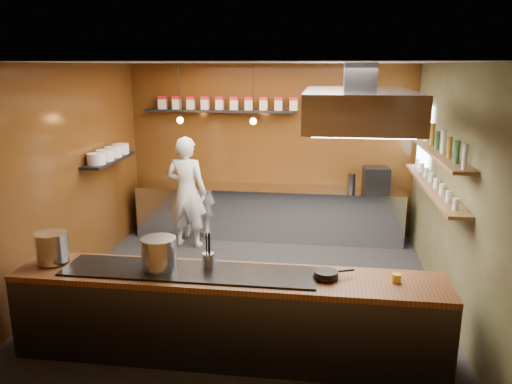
% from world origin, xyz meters
% --- Properties ---
extents(floor, '(5.00, 5.00, 0.00)m').
position_xyz_m(floor, '(0.00, 0.00, 0.00)').
color(floor, black).
rests_on(floor, ground).
extents(back_wall, '(5.00, 0.00, 5.00)m').
position_xyz_m(back_wall, '(0.00, 2.50, 1.50)').
color(back_wall, '#3E1E0B').
rests_on(back_wall, ground).
extents(left_wall, '(0.00, 5.00, 5.00)m').
position_xyz_m(left_wall, '(-2.50, 0.00, 1.50)').
color(left_wall, '#3E1E0B').
rests_on(left_wall, ground).
extents(right_wall, '(0.00, 5.00, 5.00)m').
position_xyz_m(right_wall, '(2.50, 0.00, 1.50)').
color(right_wall, '#453F27').
rests_on(right_wall, ground).
extents(ceiling, '(5.00, 5.00, 0.00)m').
position_xyz_m(ceiling, '(0.00, 0.00, 3.00)').
color(ceiling, silver).
rests_on(ceiling, back_wall).
extents(window_pane, '(0.00, 1.00, 1.00)m').
position_xyz_m(window_pane, '(2.45, 1.70, 1.90)').
color(window_pane, white).
rests_on(window_pane, right_wall).
extents(prep_counter, '(4.60, 0.65, 0.90)m').
position_xyz_m(prep_counter, '(0.00, 2.17, 0.45)').
color(prep_counter, silver).
rests_on(prep_counter, floor).
extents(pass_counter, '(4.40, 0.72, 0.94)m').
position_xyz_m(pass_counter, '(-0.00, -1.60, 0.47)').
color(pass_counter, '#38383D').
rests_on(pass_counter, floor).
extents(tin_shelf, '(2.60, 0.26, 0.04)m').
position_xyz_m(tin_shelf, '(-0.90, 2.36, 2.20)').
color(tin_shelf, black).
rests_on(tin_shelf, back_wall).
extents(plate_shelf, '(0.30, 1.40, 0.04)m').
position_xyz_m(plate_shelf, '(-2.34, 1.00, 1.55)').
color(plate_shelf, black).
rests_on(plate_shelf, left_wall).
extents(bottle_shelf_upper, '(0.26, 2.80, 0.04)m').
position_xyz_m(bottle_shelf_upper, '(2.34, 0.30, 1.92)').
color(bottle_shelf_upper, brown).
rests_on(bottle_shelf_upper, right_wall).
extents(bottle_shelf_lower, '(0.26, 2.80, 0.04)m').
position_xyz_m(bottle_shelf_lower, '(2.34, 0.30, 1.45)').
color(bottle_shelf_lower, brown).
rests_on(bottle_shelf_lower, right_wall).
extents(extractor_hood, '(1.20, 2.00, 0.72)m').
position_xyz_m(extractor_hood, '(1.30, -0.40, 2.51)').
color(extractor_hood, '#38383D').
rests_on(extractor_hood, ceiling).
extents(pendant_left, '(0.10, 0.10, 0.95)m').
position_xyz_m(pendant_left, '(-1.40, 1.70, 2.15)').
color(pendant_left, black).
rests_on(pendant_left, ceiling).
extents(pendant_right, '(0.10, 0.10, 0.95)m').
position_xyz_m(pendant_right, '(-0.20, 1.70, 2.15)').
color(pendant_right, black).
rests_on(pendant_right, ceiling).
extents(storage_tins, '(2.43, 0.13, 0.22)m').
position_xyz_m(storage_tins, '(-0.75, 2.36, 2.33)').
color(storage_tins, '#C1B4A0').
rests_on(storage_tins, tin_shelf).
extents(plate_stacks, '(0.26, 1.16, 0.16)m').
position_xyz_m(plate_stacks, '(-2.34, 1.00, 1.65)').
color(plate_stacks, silver).
rests_on(plate_stacks, plate_shelf).
extents(bottles, '(0.06, 2.66, 0.24)m').
position_xyz_m(bottles, '(2.34, 0.30, 2.06)').
color(bottles, silver).
rests_on(bottles, bottle_shelf_upper).
extents(wine_glasses, '(0.07, 2.37, 0.13)m').
position_xyz_m(wine_glasses, '(2.34, 0.30, 1.53)').
color(wine_glasses, silver).
rests_on(wine_glasses, bottle_shelf_lower).
extents(stockpot_large, '(0.33, 0.33, 0.32)m').
position_xyz_m(stockpot_large, '(-1.89, -1.57, 1.10)').
color(stockpot_large, silver).
rests_on(stockpot_large, pass_counter).
extents(stockpot_small, '(0.39, 0.39, 0.34)m').
position_xyz_m(stockpot_small, '(-0.70, -1.62, 1.11)').
color(stockpot_small, '#B3B6BB').
rests_on(stockpot_small, pass_counter).
extents(utensil_crock, '(0.15, 0.15, 0.16)m').
position_xyz_m(utensil_crock, '(-0.21, -1.52, 1.02)').
color(utensil_crock, silver).
rests_on(utensil_crock, pass_counter).
extents(frying_pan, '(0.41, 0.25, 0.06)m').
position_xyz_m(frying_pan, '(0.99, -1.58, 0.97)').
color(frying_pan, black).
rests_on(frying_pan, pass_counter).
extents(butter_jar, '(0.12, 0.12, 0.08)m').
position_xyz_m(butter_jar, '(1.67, -1.56, 0.96)').
color(butter_jar, gold).
rests_on(butter_jar, pass_counter).
extents(espresso_machine, '(0.44, 0.42, 0.41)m').
position_xyz_m(espresso_machine, '(1.82, 2.16, 1.11)').
color(espresso_machine, black).
rests_on(espresso_machine, prep_counter).
extents(chef, '(0.72, 0.51, 1.86)m').
position_xyz_m(chef, '(-1.30, 1.57, 0.93)').
color(chef, white).
rests_on(chef, floor).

